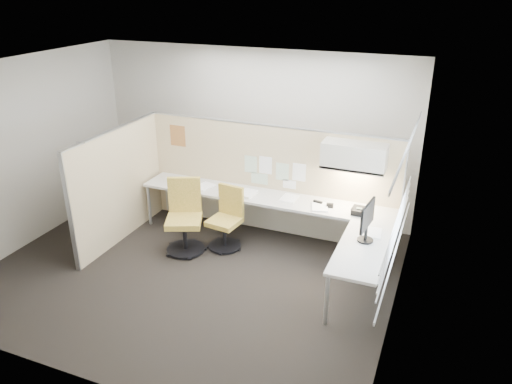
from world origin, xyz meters
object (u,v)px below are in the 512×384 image
at_px(chair_right, 227,220).
at_px(monitor, 367,220).
at_px(chair_left, 185,218).
at_px(phone, 359,211).
at_px(desk, 281,211).

distance_m(chair_right, monitor, 2.26).
bearing_deg(chair_left, monitor, -24.71).
relative_size(chair_right, monitor, 1.80).
relative_size(chair_left, chair_right, 1.16).
bearing_deg(chair_left, phone, -7.84).
relative_size(desk, chair_left, 3.67).
bearing_deg(chair_right, monitor, -3.15).
height_order(chair_right, monitor, monitor).
xyz_separation_m(chair_left, chair_right, (0.54, 0.32, -0.07)).
relative_size(desk, phone, 18.34).
bearing_deg(phone, chair_right, -166.59).
xyz_separation_m(chair_left, phone, (2.46, 0.66, 0.27)).
relative_size(chair_left, phone, 4.99).
bearing_deg(monitor, chair_right, 86.14).
relative_size(desk, chair_right, 4.25).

